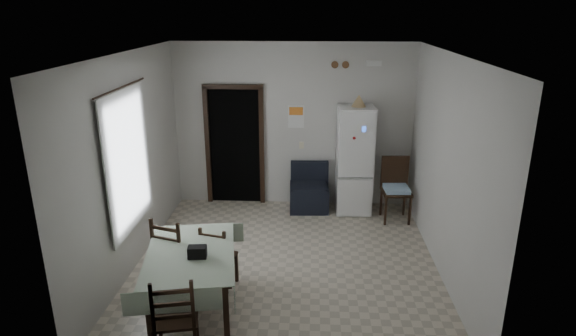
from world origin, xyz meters
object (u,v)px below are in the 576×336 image
(navy_seat, at_px, (309,188))
(fridge, at_px, (354,160))
(dining_table, at_px, (192,283))
(dining_chair_far_left, at_px, (176,252))
(dining_chair_near_head, at_px, (176,317))
(dining_chair_far_right, at_px, (219,256))
(corner_chair, at_px, (396,190))

(navy_seat, bearing_deg, fridge, -2.66)
(dining_table, relative_size, dining_chair_far_left, 1.46)
(dining_table, height_order, dining_chair_near_head, dining_chair_near_head)
(dining_chair_far_right, bearing_deg, dining_chair_near_head, 97.80)
(dining_chair_far_right, relative_size, dining_chair_near_head, 0.86)
(fridge, distance_m, dining_chair_near_head, 4.48)
(navy_seat, distance_m, dining_chair_far_left, 3.12)
(dining_table, distance_m, dining_chair_far_left, 0.60)
(fridge, height_order, corner_chair, fridge)
(navy_seat, relative_size, dining_table, 0.54)
(dining_table, xyz_separation_m, dining_chair_near_head, (0.04, -0.81, 0.12))
(navy_seat, height_order, dining_table, navy_seat)
(fridge, height_order, dining_table, fridge)
(dining_chair_far_left, height_order, dining_chair_far_right, dining_chair_far_left)
(fridge, xyz_separation_m, navy_seat, (-0.77, 0.00, -0.53))
(navy_seat, bearing_deg, dining_chair_far_left, -124.50)
(dining_chair_far_left, distance_m, dining_chair_far_right, 0.54)
(fridge, distance_m, dining_chair_far_right, 3.23)
(navy_seat, xyz_separation_m, dining_chair_near_head, (-1.29, -3.95, 0.10))
(corner_chair, height_order, dining_table, corner_chair)
(corner_chair, height_order, dining_chair_far_left, corner_chair)
(corner_chair, bearing_deg, dining_chair_near_head, -130.91)
(dining_chair_near_head, bearing_deg, dining_chair_far_right, -109.07)
(fridge, bearing_deg, dining_table, -125.55)
(dining_table, bearing_deg, navy_seat, 57.20)
(navy_seat, xyz_separation_m, corner_chair, (1.46, -0.39, 0.13))
(navy_seat, distance_m, dining_chair_near_head, 4.16)
(corner_chair, bearing_deg, dining_chair_far_right, -143.07)
(corner_chair, relative_size, dining_chair_near_head, 1.05)
(corner_chair, distance_m, dining_chair_near_head, 4.50)
(navy_seat, bearing_deg, dining_chair_near_head, -110.75)
(dining_chair_far_left, distance_m, dining_chair_near_head, 1.35)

